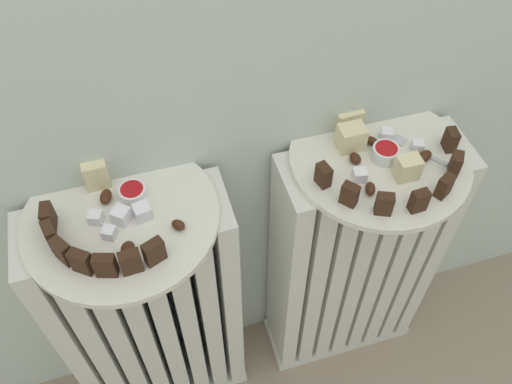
# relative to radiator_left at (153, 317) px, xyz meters

# --- Properties ---
(radiator_left) EXTENTS (0.36, 0.13, 0.67)m
(radiator_left) POSITION_rel_radiator_left_xyz_m (0.00, 0.00, 0.00)
(radiator_left) COLOR silver
(radiator_left) RESTS_ON ground_plane
(radiator_right) EXTENTS (0.36, 0.13, 0.67)m
(radiator_right) POSITION_rel_radiator_left_xyz_m (0.44, 0.00, 0.00)
(radiator_right) COLOR silver
(radiator_right) RESTS_ON ground_plane
(plate_left) EXTENTS (0.31, 0.31, 0.01)m
(plate_left) POSITION_rel_radiator_left_xyz_m (0.00, -0.00, 0.35)
(plate_left) COLOR silver
(plate_left) RESTS_ON radiator_left
(plate_right) EXTENTS (0.31, 0.31, 0.01)m
(plate_right) POSITION_rel_radiator_left_xyz_m (0.44, -0.00, 0.35)
(plate_right) COLOR silver
(plate_right) RESTS_ON radiator_right
(dark_cake_slice_left_0) EXTENTS (0.02, 0.03, 0.04)m
(dark_cake_slice_left_0) POSITION_rel_radiator_left_xyz_m (-0.10, 0.01, 0.37)
(dark_cake_slice_left_0) COLOR #382114
(dark_cake_slice_left_0) RESTS_ON plate_left
(dark_cake_slice_left_1) EXTENTS (0.02, 0.03, 0.04)m
(dark_cake_slice_left_1) POSITION_rel_radiator_left_xyz_m (-0.10, -0.02, 0.37)
(dark_cake_slice_left_1) COLOR #382114
(dark_cake_slice_left_1) RESTS_ON plate_left
(dark_cake_slice_left_2) EXTENTS (0.03, 0.03, 0.04)m
(dark_cake_slice_left_2) POSITION_rel_radiator_left_xyz_m (-0.09, -0.06, 0.37)
(dark_cake_slice_left_2) COLOR #382114
(dark_cake_slice_left_2) RESTS_ON plate_left
(dark_cake_slice_left_3) EXTENTS (0.03, 0.03, 0.04)m
(dark_cake_slice_left_3) POSITION_rel_radiator_left_xyz_m (-0.06, -0.08, 0.37)
(dark_cake_slice_left_3) COLOR #382114
(dark_cake_slice_left_3) RESTS_ON plate_left
(dark_cake_slice_left_4) EXTENTS (0.03, 0.02, 0.04)m
(dark_cake_slice_left_4) POSITION_rel_radiator_left_xyz_m (-0.03, -0.10, 0.37)
(dark_cake_slice_left_4) COLOR #382114
(dark_cake_slice_left_4) RESTS_ON plate_left
(dark_cake_slice_left_5) EXTENTS (0.03, 0.02, 0.04)m
(dark_cake_slice_left_5) POSITION_rel_radiator_left_xyz_m (0.00, -0.10, 0.37)
(dark_cake_slice_left_5) COLOR #382114
(dark_cake_slice_left_5) RESTS_ON plate_left
(dark_cake_slice_left_6) EXTENTS (0.03, 0.03, 0.04)m
(dark_cake_slice_left_6) POSITION_rel_radiator_left_xyz_m (0.04, -0.10, 0.37)
(dark_cake_slice_left_6) COLOR #382114
(dark_cake_slice_left_6) RESTS_ON plate_left
(marble_cake_slice_left_0) EXTENTS (0.04, 0.04, 0.05)m
(marble_cake_slice_left_0) POSITION_rel_radiator_left_xyz_m (-0.02, 0.08, 0.38)
(marble_cake_slice_left_0) COLOR beige
(marble_cake_slice_left_0) RESTS_ON plate_left
(turkish_delight_left_0) EXTENTS (0.03, 0.03, 0.02)m
(turkish_delight_left_0) POSITION_rel_radiator_left_xyz_m (0.03, -0.01, 0.36)
(turkish_delight_left_0) COLOR white
(turkish_delight_left_0) RESTS_ON plate_left
(turkish_delight_left_1) EXTENTS (0.03, 0.03, 0.02)m
(turkish_delight_left_1) POSITION_rel_radiator_left_xyz_m (0.00, -0.01, 0.36)
(turkish_delight_left_1) COLOR white
(turkish_delight_left_1) RESTS_ON plate_left
(turkish_delight_left_2) EXTENTS (0.03, 0.03, 0.02)m
(turkish_delight_left_2) POSITION_rel_radiator_left_xyz_m (-0.02, -0.04, 0.36)
(turkish_delight_left_2) COLOR white
(turkish_delight_left_2) RESTS_ON plate_left
(turkish_delight_left_3) EXTENTS (0.03, 0.03, 0.02)m
(turkish_delight_left_3) POSITION_rel_radiator_left_xyz_m (-0.04, -0.00, 0.36)
(turkish_delight_left_3) COLOR white
(turkish_delight_left_3) RESTS_ON plate_left
(medjool_date_left_0) EXTENTS (0.03, 0.03, 0.01)m
(medjool_date_left_0) POSITION_rel_radiator_left_xyz_m (0.00, -0.07, 0.36)
(medjool_date_left_0) COLOR #3D1E0F
(medjool_date_left_0) RESTS_ON plate_left
(medjool_date_left_1) EXTENTS (0.03, 0.03, 0.02)m
(medjool_date_left_1) POSITION_rel_radiator_left_xyz_m (-0.02, 0.04, 0.36)
(medjool_date_left_1) COLOR #3D1E0F
(medjool_date_left_1) RESTS_ON plate_left
(medjool_date_left_2) EXTENTS (0.03, 0.03, 0.02)m
(medjool_date_left_2) POSITION_rel_radiator_left_xyz_m (0.08, -0.05, 0.36)
(medjool_date_left_2) COLOR #3D1E0F
(medjool_date_left_2) RESTS_ON plate_left
(jam_bowl_left) EXTENTS (0.04, 0.04, 0.02)m
(jam_bowl_left) POSITION_rel_radiator_left_xyz_m (0.03, 0.03, 0.36)
(jam_bowl_left) COLOR white
(jam_bowl_left) RESTS_ON plate_left
(dark_cake_slice_right_0) EXTENTS (0.02, 0.03, 0.04)m
(dark_cake_slice_right_0) POSITION_rel_radiator_left_xyz_m (0.32, -0.03, 0.37)
(dark_cake_slice_right_0) COLOR #382114
(dark_cake_slice_right_0) RESTS_ON plate_right
(dark_cake_slice_right_1) EXTENTS (0.03, 0.03, 0.04)m
(dark_cake_slice_right_1) POSITION_rel_radiator_left_xyz_m (0.35, -0.08, 0.37)
(dark_cake_slice_right_1) COLOR #382114
(dark_cake_slice_right_1) RESTS_ON plate_right
(dark_cake_slice_right_2) EXTENTS (0.03, 0.03, 0.04)m
(dark_cake_slice_right_2) POSITION_rel_radiator_left_xyz_m (0.39, -0.11, 0.37)
(dark_cake_slice_right_2) COLOR #382114
(dark_cake_slice_right_2) RESTS_ON plate_right
(dark_cake_slice_right_3) EXTENTS (0.03, 0.02, 0.04)m
(dark_cake_slice_right_3) POSITION_rel_radiator_left_xyz_m (0.45, -0.12, 0.37)
(dark_cake_slice_right_3) COLOR #382114
(dark_cake_slice_right_3) RESTS_ON plate_right
(dark_cake_slice_right_4) EXTENTS (0.03, 0.03, 0.04)m
(dark_cake_slice_right_4) POSITION_rel_radiator_left_xyz_m (0.50, -0.10, 0.37)
(dark_cake_slice_right_4) COLOR #382114
(dark_cake_slice_right_4) RESTS_ON plate_right
(dark_cake_slice_right_5) EXTENTS (0.03, 0.03, 0.04)m
(dark_cake_slice_right_5) POSITION_rel_radiator_left_xyz_m (0.54, -0.07, 0.37)
(dark_cake_slice_right_5) COLOR #382114
(dark_cake_slice_right_5) RESTS_ON plate_right
(dark_cake_slice_right_6) EXTENTS (0.02, 0.03, 0.04)m
(dark_cake_slice_right_6) POSITION_rel_radiator_left_xyz_m (0.56, -0.02, 0.37)
(dark_cake_slice_right_6) COLOR #382114
(dark_cake_slice_right_6) RESTS_ON plate_right
(marble_cake_slice_right_0) EXTENTS (0.04, 0.03, 0.04)m
(marble_cake_slice_right_0) POSITION_rel_radiator_left_xyz_m (0.46, -0.05, 0.37)
(marble_cake_slice_right_0) COLOR beige
(marble_cake_slice_right_0) RESTS_ON plate_right
(marble_cake_slice_right_1) EXTENTS (0.05, 0.03, 0.04)m
(marble_cake_slice_right_1) POSITION_rel_radiator_left_xyz_m (0.41, 0.08, 0.37)
(marble_cake_slice_right_1) COLOR beige
(marble_cake_slice_right_1) RESTS_ON plate_right
(marble_cake_slice_right_2) EXTENTS (0.04, 0.04, 0.05)m
(marble_cake_slice_right_2) POSITION_rel_radiator_left_xyz_m (0.40, 0.03, 0.37)
(marble_cake_slice_right_2) COLOR beige
(marble_cake_slice_right_2) RESTS_ON plate_right
(turkish_delight_right_0) EXTENTS (0.03, 0.03, 0.02)m
(turkish_delight_right_0) POSITION_rel_radiator_left_xyz_m (0.47, 0.03, 0.36)
(turkish_delight_right_0) COLOR white
(turkish_delight_right_0) RESTS_ON plate_right
(turkish_delight_right_1) EXTENTS (0.03, 0.03, 0.02)m
(turkish_delight_right_1) POSITION_rel_radiator_left_xyz_m (0.38, -0.04, 0.36)
(turkish_delight_right_1) COLOR white
(turkish_delight_right_1) RESTS_ON plate_right
(turkish_delight_right_2) EXTENTS (0.02, 0.02, 0.02)m
(turkish_delight_right_2) POSITION_rel_radiator_left_xyz_m (0.51, -0.00, 0.36)
(turkish_delight_right_2) COLOR white
(turkish_delight_right_2) RESTS_ON plate_right
(medjool_date_right_0) EXTENTS (0.03, 0.03, 0.02)m
(medjool_date_right_0) POSITION_rel_radiator_left_xyz_m (0.51, -0.03, 0.36)
(medjool_date_right_0) COLOR #3D1E0F
(medjool_date_right_0) RESTS_ON plate_right
(medjool_date_right_1) EXTENTS (0.03, 0.03, 0.01)m
(medjool_date_right_1) POSITION_rel_radiator_left_xyz_m (0.44, 0.03, 0.36)
(medjool_date_right_1) COLOR #3D1E0F
(medjool_date_right_1) RESTS_ON plate_right
(medjool_date_right_2) EXTENTS (0.02, 0.03, 0.02)m
(medjool_date_right_2) POSITION_rel_radiator_left_xyz_m (0.39, -0.00, 0.36)
(medjool_date_right_2) COLOR #3D1E0F
(medjool_date_right_2) RESTS_ON plate_right
(medjool_date_right_3) EXTENTS (0.02, 0.03, 0.02)m
(medjool_date_right_3) POSITION_rel_radiator_left_xyz_m (0.39, -0.07, 0.36)
(medjool_date_right_3) COLOR #3D1E0F
(medjool_date_right_3) RESTS_ON plate_right
(jam_bowl_right) EXTENTS (0.05, 0.05, 0.03)m
(jam_bowl_right) POSITION_rel_radiator_left_xyz_m (0.44, -0.01, 0.37)
(jam_bowl_right) COLOR white
(jam_bowl_right) RESTS_ON plate_right
(fork) EXTENTS (0.07, 0.09, 0.00)m
(fork) POSITION_rel_radiator_left_xyz_m (0.50, -0.00, 0.35)
(fork) COLOR #B7B7BC
(fork) RESTS_ON plate_right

